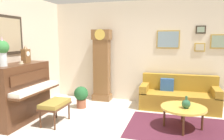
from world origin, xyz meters
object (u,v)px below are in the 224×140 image
Objects in this scene: piano_bench at (55,105)px; green_jug at (186,104)px; couch at (178,96)px; potted_plant at (81,96)px; grandfather_clock at (102,67)px; piano at (20,92)px; mantel_clock at (26,55)px; teacup at (21,63)px; flower_vase at (2,50)px; coffee_table at (183,108)px.

green_jug is at bearing 8.94° from piano_bench.
couch is 2.49m from potted_plant.
grandfather_clock is 3.62× the size of potted_plant.
potted_plant is at bearing 52.30° from piano.
potted_plant is at bearing -108.33° from grandfather_clock.
piano is 3.79× the size of mantel_clock.
green_jug reaches higher than potted_plant.
teacup is at bearing -151.06° from couch.
flower_vase is (-0.00, -0.67, 0.14)m from mantel_clock.
grandfather_clock reaches higher than coffee_table.
grandfather_clock is (0.37, 1.96, 0.56)m from piano_bench.
mantel_clock is (-0.81, 0.21, 1.01)m from piano_bench.
teacup reaches higher than potted_plant.
coffee_table is at bearing 119.85° from green_jug.
teacup is (-0.77, -0.01, 0.86)m from piano_bench.
teacup is 0.48× the size of green_jug.
green_jug is at bearing 3.31° from mantel_clock.
coffee_table is at bearing 9.03° from piano.
coffee_table is 3.48m from teacup.
teacup is 0.21× the size of potted_plant.
coffee_table is at bearing 10.72° from piano_bench.
teacup is at bearing 84.14° from flower_vase.
couch is 5.00× the size of mantel_clock.
grandfather_clock reaches higher than teacup.
piano is 0.76× the size of couch.
couch is 1.40m from green_jug.
piano is 6.00× the size of green_jug.
couch is at bearing 15.66° from potted_plant.
flower_vase is 1.04× the size of potted_plant.
mantel_clock is 0.66× the size of flower_vase.
piano is 1.64× the size of coffee_table.
flower_vase is (-3.30, -2.25, 1.24)m from couch.
piano is 2.36m from grandfather_clock.
teacup is (-3.33, -0.50, 0.85)m from coffee_table.
flower_vase reaches higher than mantel_clock.
potted_plant is at bearing 164.34° from green_jug.
grandfather_clock reaches higher than flower_vase.
green_jug is at bearing -15.66° from potted_plant.
mantel_clock is at bearing 101.63° from teacup.
potted_plant is at bearing 52.83° from teacup.
grandfather_clock reaches higher than mantel_clock.
flower_vase is (-3.38, -0.95, 1.15)m from coffee_table.
couch is 7.92× the size of green_jug.
coffee_table is at bearing 8.47° from teacup.
grandfather_clock is at bearing 175.49° from couch.
couch reaches higher than green_jug.
flower_vase is at bearing -90.04° from mantel_clock.
mantel_clock reaches higher than green_jug.
potted_plant is (0.85, 1.13, -0.94)m from teacup.
flower_vase is (-1.18, -2.42, 0.59)m from grandfather_clock.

